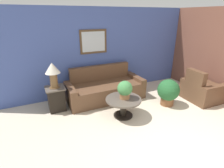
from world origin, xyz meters
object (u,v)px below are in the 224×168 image
(armchair, at_px, (202,90))
(potted_plant_floor, at_px, (168,91))
(couch_main, at_px, (105,89))
(coffee_table, at_px, (123,103))
(potted_plant_on_table, at_px, (125,89))
(table_lamp, at_px, (53,72))
(side_table, at_px, (56,98))

(armchair, distance_m, potted_plant_floor, 1.15)
(couch_main, xyz_separation_m, coffee_table, (0.02, -1.12, 0.04))
(coffee_table, relative_size, potted_plant_on_table, 1.97)
(table_lamp, bearing_deg, potted_plant_on_table, -34.38)
(couch_main, bearing_deg, potted_plant_floor, -38.32)
(couch_main, xyz_separation_m, potted_plant_floor, (1.43, -1.13, 0.10))
(coffee_table, bearing_deg, armchair, -4.24)
(coffee_table, relative_size, table_lamp, 1.34)
(armchair, distance_m, potted_plant_on_table, 2.54)
(side_table, xyz_separation_m, potted_plant_floor, (2.86, -1.04, 0.08))
(side_table, bearing_deg, table_lamp, 0.00)
(couch_main, bearing_deg, armchair, -27.20)
(armchair, xyz_separation_m, coffee_table, (-2.53, 0.19, 0.04))
(couch_main, height_order, table_lamp, table_lamp)
(armchair, xyz_separation_m, potted_plant_floor, (-1.13, 0.18, 0.10))
(armchair, distance_m, side_table, 4.17)
(table_lamp, bearing_deg, armchair, -17.05)
(coffee_table, bearing_deg, side_table, 144.49)
(couch_main, xyz_separation_m, potted_plant_on_table, (0.06, -1.11, 0.41))
(potted_plant_floor, bearing_deg, armchair, -9.31)
(coffee_table, bearing_deg, potted_plant_on_table, 21.58)
(table_lamp, distance_m, potted_plant_on_table, 1.84)
(potted_plant_on_table, bearing_deg, coffee_table, -158.42)
(armchair, relative_size, coffee_table, 1.15)
(coffee_table, xyz_separation_m, potted_plant_floor, (1.41, -0.00, 0.06))
(coffee_table, distance_m, table_lamp, 1.92)
(couch_main, distance_m, potted_plant_on_table, 1.18)
(table_lamp, bearing_deg, couch_main, 3.62)
(armchair, height_order, coffee_table, armchair)
(side_table, distance_m, potted_plant_floor, 3.04)
(coffee_table, relative_size, potted_plant_floor, 1.17)
(potted_plant_on_table, bearing_deg, potted_plant_floor, -0.79)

